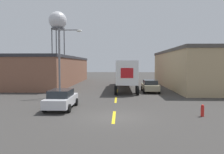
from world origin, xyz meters
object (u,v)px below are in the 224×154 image
semi_truck (125,72)px  parked_car_left_near (61,99)px  fire_hydrant (202,110)px  water_tower (58,22)px  street_lamp (62,57)px  parked_car_right_mid (150,86)px

semi_truck → parked_car_left_near: size_ratio=3.49×
fire_hydrant → parked_car_left_near: bearing=168.1°
parked_car_left_near → water_tower: bearing=106.1°
semi_truck → street_lamp: street_lamp is taller
semi_truck → parked_car_right_mid: bearing=-51.2°
street_lamp → semi_truck: bearing=50.8°
street_lamp → parked_car_left_near: bearing=-76.2°
parked_car_left_near → water_tower: water_tower is taller
semi_truck → parked_car_left_near: 15.33m
fire_hydrant → parked_car_right_mid: bearing=97.8°
semi_truck → water_tower: size_ratio=0.81×
parked_car_left_near → fire_hydrant: bearing=-11.9°
parked_car_right_mid → street_lamp: street_lamp is taller
semi_truck → street_lamp: size_ratio=2.10×
parked_car_left_near → parked_car_right_mid: 13.45m
parked_car_right_mid → street_lamp: size_ratio=0.60×
parked_car_left_near → water_tower: size_ratio=0.23×
parked_car_right_mid → water_tower: bearing=121.2°
parked_car_left_near → street_lamp: 6.98m
street_lamp → fire_hydrant: (11.57, -8.04, -3.82)m
semi_truck → water_tower: (-18.71, 32.05, 13.33)m
semi_truck → parked_car_right_mid: size_ratio=3.49×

